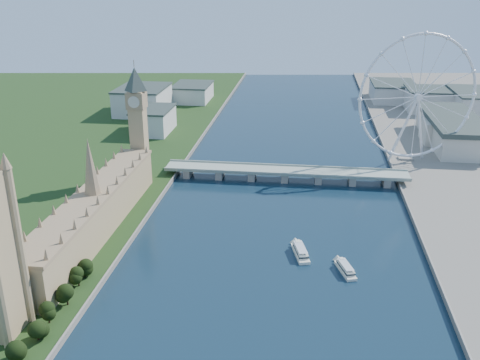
# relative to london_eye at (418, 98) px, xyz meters

# --- Properties ---
(tree_row) EXTENTS (8.78, 152.78, 20.38)m
(tree_row) POSITION_rel_london_eye_xyz_m (-232.98, -313.08, -58.72)
(tree_row) COLOR black
(tree_row) RESTS_ON ground
(parliament_range) EXTENTS (24.00, 200.00, 70.00)m
(parliament_range) POSITION_rel_london_eye_xyz_m (-247.98, -185.08, -49.04)
(parliament_range) COLOR tan
(parliament_range) RESTS_ON ground
(big_ben) EXTENTS (20.02, 20.02, 110.00)m
(big_ben) POSITION_rel_london_eye_xyz_m (-247.98, -77.08, -0.95)
(big_ben) COLOR tan
(big_ben) RESTS_ON ground
(westminster_bridge) EXTENTS (220.00, 22.00, 9.50)m
(westminster_bridge) POSITION_rel_london_eye_xyz_m (-119.98, -55.08, -60.89)
(westminster_bridge) COLOR gray
(westminster_bridge) RESTS_ON ground
(london_eye) EXTENTS (113.60, 39.12, 124.30)m
(london_eye) POSITION_rel_london_eye_xyz_m (0.00, 0.00, 0.00)
(london_eye) COLOR silver
(london_eye) RESTS_ON ground
(county_hall) EXTENTS (54.00, 144.00, 35.00)m
(county_hall) POSITION_rel_london_eye_xyz_m (55.02, 74.92, -67.52)
(county_hall) COLOR beige
(county_hall) RESTS_ON ground
(city_skyline) EXTENTS (505.00, 280.00, 32.00)m
(city_skyline) POSITION_rel_london_eye_xyz_m (-80.75, 205.00, -50.56)
(city_skyline) COLOR beige
(city_skyline) RESTS_ON ground
(tour_boat_near) EXTENTS (14.85, 30.89, 6.62)m
(tour_boat_near) POSITION_rel_london_eye_xyz_m (-102.80, -194.57, -67.52)
(tour_boat_near) COLOR silver
(tour_boat_near) RESTS_ON ground
(tour_boat_far) EXTENTS (14.86, 27.61, 5.90)m
(tour_boat_far) POSITION_rel_london_eye_xyz_m (-74.13, -212.67, -67.52)
(tour_boat_far) COLOR beige
(tour_boat_far) RESTS_ON ground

